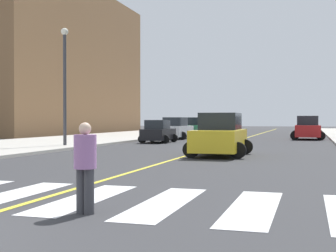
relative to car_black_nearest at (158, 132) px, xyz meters
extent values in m
cube|color=#B2ADA3|center=(-7.11, -7.71, -0.70)|extent=(10.00, 120.00, 0.15)
cube|color=silver|center=(4.19, -23.71, -0.77)|extent=(0.90, 4.00, 0.01)
cube|color=silver|center=(5.99, -23.71, -0.77)|extent=(0.90, 4.00, 0.01)
cube|color=silver|center=(7.79, -23.71, -0.77)|extent=(0.90, 4.00, 0.01)
cube|color=silver|center=(9.59, -23.71, -0.77)|extent=(0.90, 4.00, 0.01)
cube|color=yellow|center=(5.09, 12.29, -0.77)|extent=(0.16, 80.00, 0.01)
cube|color=brown|center=(-22.00, 18.57, 7.98)|extent=(16.00, 32.00, 17.51)
cube|color=black|center=(0.00, 0.06, -0.17)|extent=(1.72, 3.74, 0.80)
cube|color=#1E2328|center=(0.00, -0.17, 0.55)|extent=(1.44, 1.87, 0.67)
cylinder|color=black|center=(0.85, 1.22, -0.48)|extent=(0.60, 0.20, 0.60)
cylinder|color=black|center=(-0.87, 1.20, -0.48)|extent=(0.60, 0.20, 0.60)
cylinder|color=black|center=(0.87, -1.09, -0.48)|extent=(0.60, 0.20, 0.60)
cylinder|color=black|center=(-0.85, -1.11, -0.48)|extent=(0.60, 0.20, 0.60)
cube|color=silver|center=(-0.40, 6.35, -0.09)|extent=(2.08, 4.28, 0.90)
cube|color=#1E2328|center=(-0.42, 6.10, 0.72)|extent=(1.69, 2.17, 0.76)
cylinder|color=black|center=(0.62, 7.61, -0.44)|extent=(0.69, 0.25, 0.68)
cylinder|color=black|center=(-1.32, 7.69, -0.44)|extent=(0.69, 0.25, 0.68)
cylinder|color=black|center=(0.51, 5.00, -0.44)|extent=(0.69, 0.25, 0.68)
cylinder|color=black|center=(-1.43, 5.09, -0.44)|extent=(0.69, 0.25, 0.68)
cube|color=slate|center=(10.14, 27.79, -0.17)|extent=(1.72, 3.74, 0.80)
cube|color=#1E2328|center=(10.15, 28.01, 0.55)|extent=(1.44, 1.87, 0.67)
cylinder|color=black|center=(9.27, 26.64, -0.48)|extent=(0.60, 0.20, 0.60)
cylinder|color=black|center=(10.99, 26.63, -0.48)|extent=(0.60, 0.20, 0.60)
cylinder|color=black|center=(9.30, 28.95, -0.48)|extent=(0.60, 0.20, 0.60)
cylinder|color=black|center=(11.02, 28.93, -0.48)|extent=(0.60, 0.20, 0.60)
cube|color=#236B42|center=(-0.36, 12.51, -0.08)|extent=(1.94, 4.25, 0.91)
cube|color=#1E2328|center=(-0.36, 12.26, 0.73)|extent=(1.63, 2.13, 0.77)
cylinder|color=black|center=(0.61, 13.83, -0.43)|extent=(0.69, 0.23, 0.69)
cylinder|color=black|center=(-1.35, 13.82, -0.43)|extent=(0.69, 0.23, 0.69)
cylinder|color=black|center=(0.62, 11.20, -0.43)|extent=(0.69, 0.23, 0.69)
cylinder|color=black|center=(-1.33, 11.19, -0.43)|extent=(0.69, 0.23, 0.69)
cube|color=red|center=(10.47, 8.79, -0.04)|extent=(2.10, 4.51, 0.96)
cube|color=#1E2328|center=(10.47, 9.06, 0.82)|extent=(1.74, 2.27, 0.81)
cylinder|color=black|center=(9.46, 7.39, -0.41)|extent=(0.73, 0.25, 0.73)
cylinder|color=black|center=(11.53, 7.42, -0.41)|extent=(0.73, 0.25, 0.73)
cylinder|color=black|center=(9.41, 10.16, -0.41)|extent=(0.73, 0.25, 0.73)
cylinder|color=black|center=(11.48, 10.20, -0.41)|extent=(0.73, 0.25, 0.73)
cube|color=gold|center=(6.59, -11.08, -0.04)|extent=(2.10, 4.54, 0.97)
cube|color=#1E2328|center=(6.59, -10.81, 0.83)|extent=(1.75, 2.28, 0.82)
cylinder|color=black|center=(5.57, -12.49, -0.41)|extent=(0.73, 0.25, 0.73)
cylinder|color=black|center=(7.65, -12.46, -0.41)|extent=(0.73, 0.25, 0.73)
cylinder|color=black|center=(5.53, -9.69, -0.41)|extent=(0.73, 0.25, 0.73)
cylinder|color=black|center=(7.62, -9.67, -0.41)|extent=(0.73, 0.25, 0.73)
cylinder|color=#38383D|center=(6.63, -25.14, -0.36)|extent=(0.19, 0.19, 0.82)
cylinder|color=#38383D|center=(6.80, -25.17, -0.36)|extent=(0.19, 0.19, 0.82)
cylinder|color=#99669E|center=(6.72, -25.16, 0.36)|extent=(0.41, 0.41, 0.62)
sphere|color=beige|center=(6.72, -25.16, 0.78)|extent=(0.22, 0.22, 0.22)
cylinder|color=#38383D|center=(-3.60, -7.31, 2.74)|extent=(0.20, 0.20, 6.73)
sphere|color=silver|center=(-3.60, -7.31, 6.25)|extent=(0.44, 0.44, 0.44)
camera|label=1|loc=(10.63, -32.94, 0.95)|focal=50.54mm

